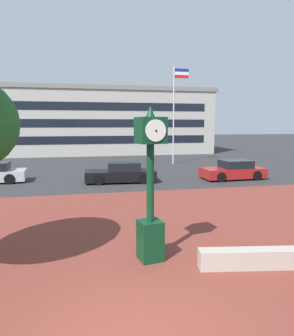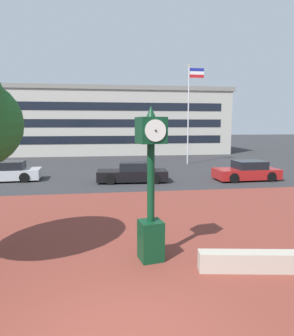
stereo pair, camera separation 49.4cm
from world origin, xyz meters
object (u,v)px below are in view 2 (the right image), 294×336
at_px(street_clock, 151,189).
at_px(car_street_distant, 133,173).
at_px(car_street_near, 247,171).
at_px(flagpole_primary, 190,108).
at_px(civic_building, 112,121).
at_px(car_street_mid, 5,172).

height_order(street_clock, car_street_distant, street_clock).
bearing_deg(car_street_near, flagpole_primary, 8.07).
relative_size(street_clock, car_street_distant, 0.92).
height_order(car_street_near, car_street_distant, same).
relative_size(street_clock, car_street_near, 0.98).
xyz_separation_m(car_street_near, flagpole_primary, (-1.53, 8.63, 4.56)).
xyz_separation_m(car_street_distant, flagpole_primary, (6.03, 8.25, 4.56)).
bearing_deg(street_clock, car_street_distant, 76.81).
relative_size(car_street_near, flagpole_primary, 0.47).
bearing_deg(car_street_distant, street_clock, -179.81).
bearing_deg(car_street_distant, civic_building, 4.67).
bearing_deg(flagpole_primary, car_street_mid, -154.86).
height_order(car_street_mid, civic_building, civic_building).
bearing_deg(street_clock, flagpole_primary, 61.37).
relative_size(car_street_mid, flagpole_primary, 0.52).
xyz_separation_m(car_street_mid, civic_building, (7.74, 21.85, 3.48)).
bearing_deg(car_street_distant, car_street_near, -89.47).
bearing_deg(civic_building, car_street_distant, -88.77).
distance_m(car_street_mid, civic_building, 23.44).
distance_m(car_street_distant, flagpole_primary, 11.19).
distance_m(street_clock, civic_building, 34.97).
distance_m(car_street_near, car_street_distant, 7.57).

